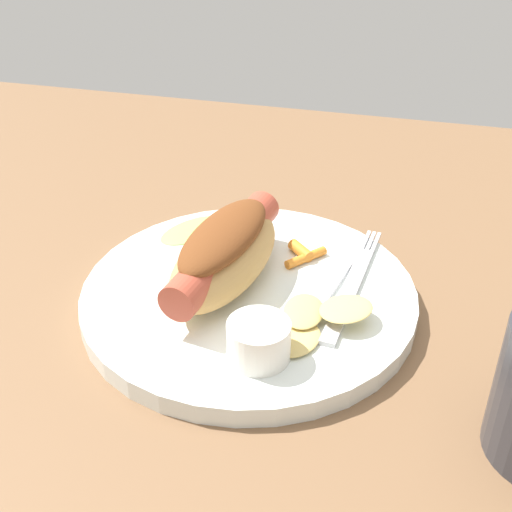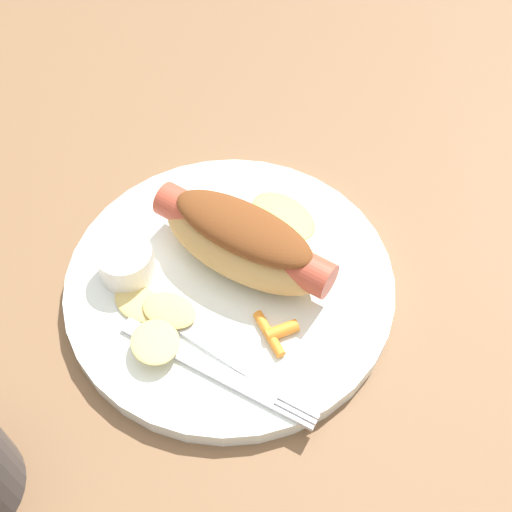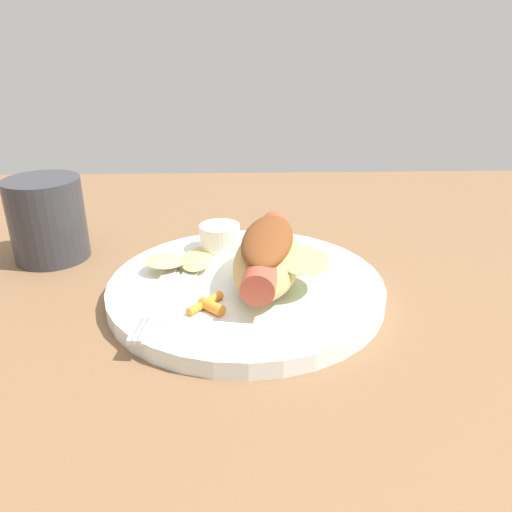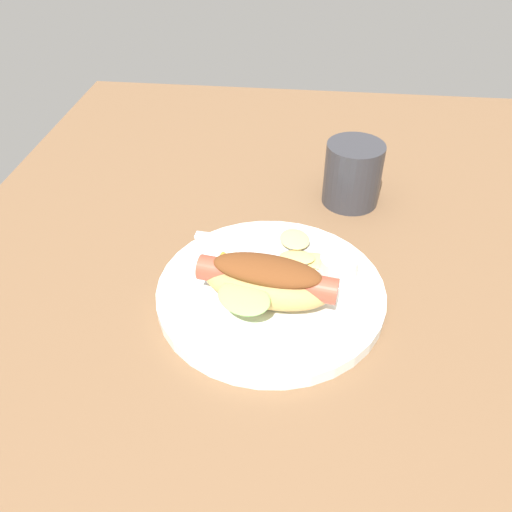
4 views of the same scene
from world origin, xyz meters
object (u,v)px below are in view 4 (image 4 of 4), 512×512
object	(u,v)px
plate	(271,292)
carrot_garnish	(229,264)
sauce_ramekin	(338,267)
drinking_cup	(353,174)
hot_dog	(266,281)
chips_pile	(303,252)
fork	(259,243)
knife	(266,253)

from	to	relation	value
plate	carrot_garnish	size ratio (longest dim) A/B	6.99
plate	carrot_garnish	bearing A→B (deg)	59.67
sauce_ramekin	drinking_cup	bearing A→B (deg)	-6.21
plate	drinking_cup	distance (cm)	24.15
plate	sauce_ramekin	world-z (taller)	sauce_ramekin
hot_dog	sauce_ramekin	xyz separation A→B (cm)	(4.85, -8.03, -1.42)
hot_dog	chips_pile	bearing A→B (deg)	-106.10
carrot_garnish	fork	bearing A→B (deg)	-33.28
fork	sauce_ramekin	bearing A→B (deg)	158.30
knife	drinking_cup	bearing A→B (deg)	-112.59
hot_dog	plate	bearing A→B (deg)	-90.98
drinking_cup	plate	bearing A→B (deg)	155.93
sauce_ramekin	chips_pile	distance (cm)	5.38
knife	hot_dog	bearing A→B (deg)	107.55
hot_dog	knife	xyz separation A→B (cm)	(8.06, 0.79, -2.65)
fork	chips_pile	world-z (taller)	chips_pile
fork	knife	xyz separation A→B (cm)	(-1.92, -1.08, -0.02)
fork	chips_pile	size ratio (longest dim) A/B	1.95
fork	knife	size ratio (longest dim) A/B	1.15
knife	fork	bearing A→B (deg)	-48.67
hot_dog	drinking_cup	distance (cm)	25.93
hot_dog	carrot_garnish	bearing A→B (deg)	-37.28
carrot_garnish	drinking_cup	bearing A→B (deg)	-38.98
chips_pile	fork	bearing A→B (deg)	72.10
knife	carrot_garnish	world-z (taller)	carrot_garnish
sauce_ramekin	fork	distance (cm)	11.21
plate	knife	world-z (taller)	knife
knife	carrot_garnish	size ratio (longest dim) A/B	3.74
knife	carrot_garnish	xyz separation A→B (cm)	(-2.83, 4.19, 0.26)
sauce_ramekin	chips_pile	world-z (taller)	sauce_ramekin
knife	drinking_cup	size ratio (longest dim) A/B	1.55
plate	sauce_ramekin	xyz separation A→B (cm)	(2.75, -7.66, 2.21)
drinking_cup	hot_dog	bearing A→B (deg)	157.06
fork	knife	bearing A→B (deg)	125.04
plate	knife	size ratio (longest dim) A/B	1.87
hot_dog	fork	xyz separation A→B (cm)	(9.98, 1.87, -2.63)
plate	chips_pile	world-z (taller)	chips_pile
carrot_garnish	hot_dog	bearing A→B (deg)	-136.40
chips_pile	drinking_cup	distance (cm)	17.09
knife	chips_pile	world-z (taller)	chips_pile
fork	drinking_cup	distance (cm)	18.55
hot_dog	sauce_ramekin	size ratio (longest dim) A/B	3.59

